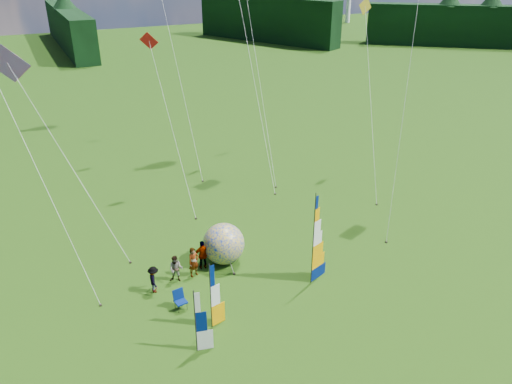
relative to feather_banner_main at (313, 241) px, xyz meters
name	(u,v)px	position (x,y,z in m)	size (l,w,h in m)	color
ground	(307,313)	(-1.60, -2.18, -2.73)	(220.00, 220.00, 0.00)	#3A6416
treeline_ring	(310,248)	(-1.60, -2.18, 1.27)	(210.00, 210.00, 8.00)	black
feather_banner_main	(313,241)	(0.00, 0.00, 0.00)	(1.47, 0.10, 5.47)	#02155E
side_banner_left	(211,297)	(-6.45, -1.01, -0.91)	(1.01, 0.10, 3.64)	#EF9D00
side_banner_far	(195,323)	(-7.69, -2.25, -1.05)	(0.99, 0.10, 3.37)	white
bol_inflatable	(224,244)	(-3.63, 4.14, -1.48)	(2.51, 2.51, 2.51)	#0B2A9C
spectator_a	(194,262)	(-5.75, 3.56, -1.81)	(0.67, 0.44, 1.85)	#66594C
spectator_b	(176,269)	(-6.85, 3.49, -1.92)	(0.80, 0.39, 1.64)	#66594C
spectator_c	(154,280)	(-8.24, 3.08, -1.93)	(1.04, 0.38, 1.60)	#66594C
spectator_d	(203,255)	(-5.02, 4.01, -1.80)	(1.10, 0.45, 1.87)	#66594C
camp_chair	(181,301)	(-7.41, 0.99, -2.18)	(0.64, 0.64, 1.11)	#02164E
kite_whale	(246,25)	(4.32, 17.84, 9.02)	(4.91, 17.10, 23.52)	black
kite_rainbow_delta	(66,147)	(-11.02, 10.36, 3.81)	(8.64, 12.03, 13.09)	red
kite_parafoil	(406,91)	(9.06, 4.10, 6.39)	(8.97, 9.32, 18.25)	#BF0020
small_kite_red	(172,122)	(-3.59, 13.41, 3.43)	(2.60, 9.16, 12.32)	red
small_kite_orange	(258,64)	(4.72, 16.45, 6.15)	(3.50, 11.22, 17.76)	orange
small_kite_yellow	(372,96)	(11.13, 9.96, 4.42)	(5.70, 10.19, 14.32)	yellow
small_kite_pink	(38,167)	(-12.79, 5.91, 4.54)	(5.16, 7.54, 14.55)	#EF4A9C
small_kite_green	(170,30)	(-0.94, 21.14, 8.56)	(2.48, 12.99, 22.59)	green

